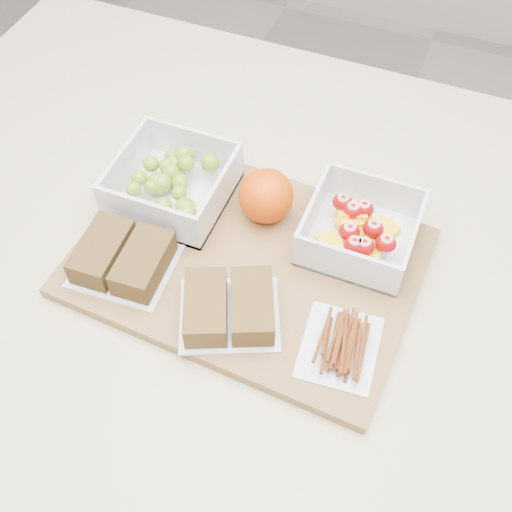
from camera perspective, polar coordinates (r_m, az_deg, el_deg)
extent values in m
plane|color=gray|center=(1.64, 0.19, -19.64)|extent=(4.00, 4.00, 0.00)
cube|color=beige|center=(1.22, 0.24, -13.41)|extent=(1.20, 0.90, 0.90)
cube|color=olive|center=(0.82, -0.80, -0.56)|extent=(0.44, 0.32, 0.02)
cube|color=silver|center=(0.88, -7.27, 5.42)|extent=(0.14, 0.14, 0.01)
cube|color=silver|center=(0.90, -5.49, 9.66)|extent=(0.14, 0.01, 0.06)
cube|color=silver|center=(0.82, -9.60, 3.35)|extent=(0.14, 0.01, 0.06)
cube|color=silver|center=(0.84, -3.19, 5.42)|extent=(0.01, 0.13, 0.06)
cube|color=silver|center=(0.89, -11.50, 7.79)|extent=(0.01, 0.13, 0.06)
sphere|color=olive|center=(0.86, -8.34, 6.42)|extent=(0.03, 0.03, 0.03)
sphere|color=olive|center=(0.87, -10.37, 6.85)|extent=(0.02, 0.02, 0.02)
sphere|color=olive|center=(0.87, -6.25, 8.19)|extent=(0.02, 0.02, 0.02)
sphere|color=olive|center=(0.87, -6.77, 6.52)|extent=(0.02, 0.02, 0.02)
sphere|color=olive|center=(0.88, -9.32, 8.10)|extent=(0.02, 0.02, 0.02)
sphere|color=olive|center=(0.86, -8.60, 6.10)|extent=(0.02, 0.02, 0.02)
sphere|color=olive|center=(0.87, -7.99, 7.96)|extent=(0.02, 0.02, 0.02)
sphere|color=olive|center=(0.81, -6.33, 4.31)|extent=(0.03, 0.03, 0.03)
sphere|color=olive|center=(0.87, -4.09, 8.23)|extent=(0.03, 0.03, 0.03)
sphere|color=olive|center=(0.88, -6.46, 8.96)|extent=(0.03, 0.03, 0.03)
sphere|color=olive|center=(0.85, -10.84, 5.85)|extent=(0.02, 0.02, 0.02)
sphere|color=olive|center=(0.87, -4.14, 8.31)|extent=(0.02, 0.02, 0.02)
sphere|color=olive|center=(0.83, -8.24, 4.40)|extent=(0.02, 0.02, 0.02)
sphere|color=olive|center=(0.89, -6.82, 8.61)|extent=(0.02, 0.02, 0.02)
sphere|color=olive|center=(0.87, -7.57, 7.41)|extent=(0.02, 0.02, 0.02)
sphere|color=olive|center=(0.88, -6.22, 8.98)|extent=(0.02, 0.02, 0.02)
sphere|color=olive|center=(0.81, -6.16, 3.79)|extent=(0.03, 0.03, 0.03)
sphere|color=olive|center=(0.83, -6.00, 3.34)|extent=(0.02, 0.02, 0.02)
sphere|color=olive|center=(0.88, -7.36, 8.21)|extent=(0.02, 0.02, 0.02)
sphere|color=olive|center=(0.86, -9.26, 6.12)|extent=(0.02, 0.02, 0.02)
sphere|color=olive|center=(0.89, -7.31, 8.65)|extent=(0.03, 0.03, 0.03)
sphere|color=olive|center=(0.84, -6.83, 5.58)|extent=(0.02, 0.02, 0.02)
sphere|color=olive|center=(0.87, -8.79, 6.52)|extent=(0.03, 0.03, 0.03)
cube|color=silver|center=(0.83, 9.08, 1.40)|extent=(0.13, 0.13, 0.01)
cube|color=silver|center=(0.86, 10.52, 5.63)|extent=(0.13, 0.01, 0.06)
cube|color=silver|center=(0.77, 7.99, -0.91)|extent=(0.13, 0.01, 0.06)
cube|color=silver|center=(0.81, 13.67, 1.17)|extent=(0.01, 0.12, 0.06)
cube|color=silver|center=(0.82, 5.00, 3.85)|extent=(0.01, 0.12, 0.06)
cube|color=#F7B30D|center=(0.81, 9.11, 0.89)|extent=(0.04, 0.04, 0.01)
cube|color=#F7B30D|center=(0.84, 8.89, 3.45)|extent=(0.05, 0.06, 0.01)
cube|color=#F7B30D|center=(0.82, 10.02, 2.06)|extent=(0.05, 0.05, 0.01)
cube|color=#F7B30D|center=(0.84, 11.11, 2.12)|extent=(0.04, 0.05, 0.01)
cube|color=#F7B30D|center=(0.83, 8.36, 3.40)|extent=(0.04, 0.05, 0.01)
cube|color=#F7B30D|center=(0.83, 8.77, 3.95)|extent=(0.04, 0.03, 0.01)
cube|color=#F7B30D|center=(0.80, 6.65, 0.90)|extent=(0.04, 0.04, 0.01)
cube|color=#F7B30D|center=(0.80, 9.83, 0.33)|extent=(0.04, 0.04, 0.01)
cube|color=#F7B30D|center=(0.83, 8.39, 2.68)|extent=(0.04, 0.04, 0.01)
ellipsoid|color=#A50808|center=(0.81, 10.37, 2.39)|extent=(0.03, 0.02, 0.02)
ellipsoid|color=#A50808|center=(0.79, 9.56, 0.85)|extent=(0.03, 0.02, 0.02)
ellipsoid|color=#A50808|center=(0.83, 7.70, 4.74)|extent=(0.03, 0.02, 0.02)
ellipsoid|color=#A50808|center=(0.80, 11.45, 1.11)|extent=(0.03, 0.02, 0.02)
ellipsoid|color=#A50808|center=(0.83, 8.57, 4.01)|extent=(0.03, 0.02, 0.02)
ellipsoid|color=#A50808|center=(0.79, 8.72, 0.95)|extent=(0.03, 0.02, 0.02)
ellipsoid|color=#A50808|center=(0.80, 8.28, 2.16)|extent=(0.03, 0.02, 0.02)
ellipsoid|color=#A50808|center=(0.83, 9.54, 4.17)|extent=(0.03, 0.02, 0.02)
sphere|color=#D64505|center=(0.83, 0.90, 5.36)|extent=(0.07, 0.07, 0.07)
cube|color=silver|center=(0.82, -11.55, -0.87)|extent=(0.13, 0.11, 0.00)
cube|color=brown|center=(0.81, -13.50, 0.39)|extent=(0.06, 0.10, 0.04)
cube|color=brown|center=(0.79, -9.98, -0.60)|extent=(0.06, 0.10, 0.04)
cube|color=silver|center=(0.76, -2.37, -5.24)|extent=(0.15, 0.14, 0.00)
cube|color=brown|center=(0.75, -4.49, -4.56)|extent=(0.08, 0.10, 0.03)
cube|color=brown|center=(0.75, -0.33, -4.45)|extent=(0.08, 0.10, 0.03)
cube|color=silver|center=(0.75, 7.44, -8.04)|extent=(0.09, 0.11, 0.00)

